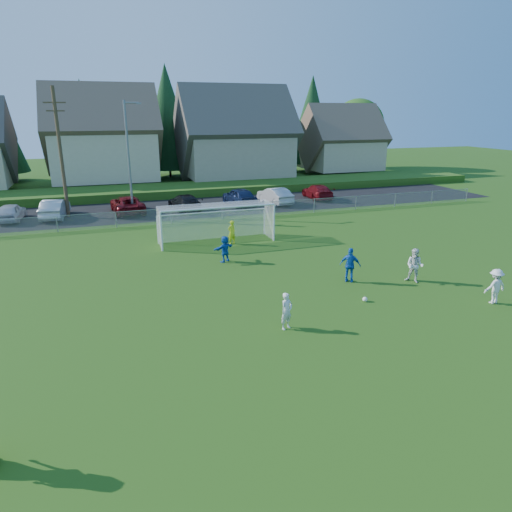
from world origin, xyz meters
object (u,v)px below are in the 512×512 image
object	(u,v)px
soccer_goal	(216,217)
goalkeeper	(232,232)
soccer_ball	(365,299)
player_white_a	(287,311)
player_white_c	(495,286)
car_d	(185,202)
car_a	(11,212)
car_c	(127,204)
car_f	(275,196)
player_blue_a	(350,265)
car_e	(239,197)
car_b	(55,209)
player_blue_b	(225,249)
car_g	(317,192)
player_white_b	(415,266)

from	to	relation	value
soccer_goal	goalkeeper	bearing A→B (deg)	-49.53
soccer_ball	player_white_a	world-z (taller)	player_white_a
player_white_c	car_d	distance (m)	26.10
car_a	car_c	size ratio (longest dim) A/B	0.79
car_a	car_f	xyz separation A→B (m)	(21.95, -0.25, 0.06)
player_blue_a	goalkeeper	bearing A→B (deg)	-27.42
car_a	soccer_goal	distance (m)	17.53
player_white_a	soccer_goal	bearing A→B (deg)	63.09
car_c	car_e	bearing A→B (deg)	175.58
car_e	soccer_goal	xyz separation A→B (m)	(-4.99, -11.04, 0.82)
car_c	player_white_c	bearing A→B (deg)	114.87
car_b	player_blue_b	bearing A→B (deg)	129.95
soccer_ball	car_e	distance (m)	22.95
car_f	car_g	bearing A→B (deg)	-175.46
player_white_c	player_blue_b	size ratio (longest dim) A/B	1.06
car_c	soccer_goal	world-z (taller)	soccer_goal
soccer_goal	car_e	bearing A→B (deg)	65.68
soccer_ball	soccer_goal	world-z (taller)	soccer_goal
player_white_b	car_c	xyz separation A→B (m)	(-12.32, 21.53, -0.15)
player_white_a	car_a	world-z (taller)	player_white_a
player_white_a	car_d	world-z (taller)	player_white_a
player_white_c	player_blue_b	xyz separation A→B (m)	(-9.74, 9.56, -0.04)
car_c	car_d	size ratio (longest dim) A/B	1.09
car_a	car_e	xyz separation A→B (m)	(18.62, 0.05, 0.12)
player_white_c	goalkeeper	world-z (taller)	player_white_c
player_white_a	goalkeeper	bearing A→B (deg)	59.18
player_white_c	soccer_ball	bearing A→B (deg)	-18.27
car_c	player_blue_b	bearing A→B (deg)	101.06
player_white_a	player_blue_b	bearing A→B (deg)	65.70
car_d	car_f	size ratio (longest dim) A/B	1.04
car_d	car_a	bearing A→B (deg)	-9.17
car_f	player_white_a	bearing A→B (deg)	62.79
goalkeeper	car_f	world-z (taller)	goalkeeper
player_blue_a	car_d	world-z (taller)	player_blue_a
player_white_a	car_e	size ratio (longest dim) A/B	0.31
car_a	player_white_c	bearing A→B (deg)	137.62
car_b	car_e	size ratio (longest dim) A/B	0.97
goalkeeper	car_a	xyz separation A→B (m)	(-14.43, 11.93, -0.09)
player_white_b	player_blue_a	world-z (taller)	player_blue_a
car_d	car_f	distance (m)	8.41
player_blue_a	car_a	bearing A→B (deg)	-9.23
soccer_ball	car_g	world-z (taller)	car_g
player_white_a	car_c	xyz separation A→B (m)	(-4.34, 24.19, -0.03)
player_blue_a	car_e	bearing A→B (deg)	-52.23
car_e	player_blue_a	bearing A→B (deg)	82.78
goalkeeper	car_c	size ratio (longest dim) A/B	0.30
soccer_goal	car_c	bearing A→B (deg)	113.74
soccer_ball	player_white_c	distance (m)	5.71
goalkeeper	car_a	distance (m)	18.72
car_f	soccer_goal	bearing A→B (deg)	45.27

